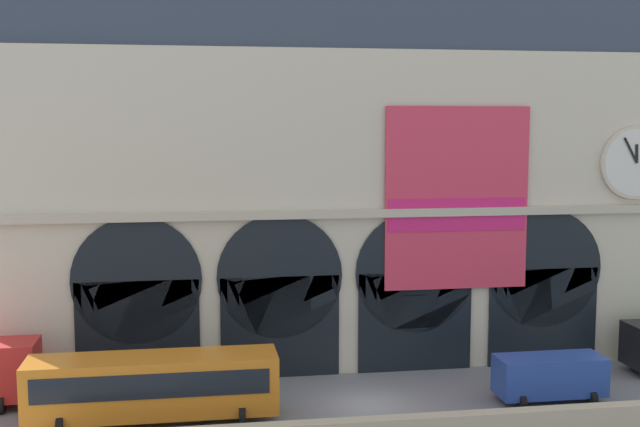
% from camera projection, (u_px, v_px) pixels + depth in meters
% --- Properties ---
extents(ground_plane, '(200.00, 200.00, 0.00)m').
position_uv_depth(ground_plane, '(368.00, 405.00, 37.87)').
color(ground_plane, slate).
extents(station_building, '(38.06, 5.61, 21.66)m').
position_uv_depth(station_building, '(340.00, 175.00, 44.17)').
color(station_building, beige).
rests_on(station_building, ground).
extents(bus_midwest, '(11.00, 3.25, 3.10)m').
position_uv_depth(bus_midwest, '(153.00, 385.00, 35.29)').
color(bus_midwest, orange).
rests_on(bus_midwest, ground).
extents(van_mideast, '(5.20, 2.48, 2.20)m').
position_uv_depth(van_mideast, '(550.00, 376.00, 38.37)').
color(van_mideast, '#28479E').
rests_on(van_mideast, ground).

